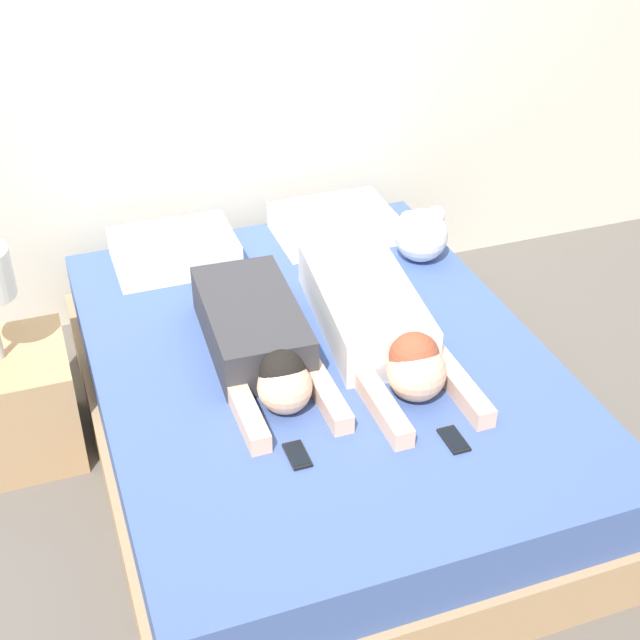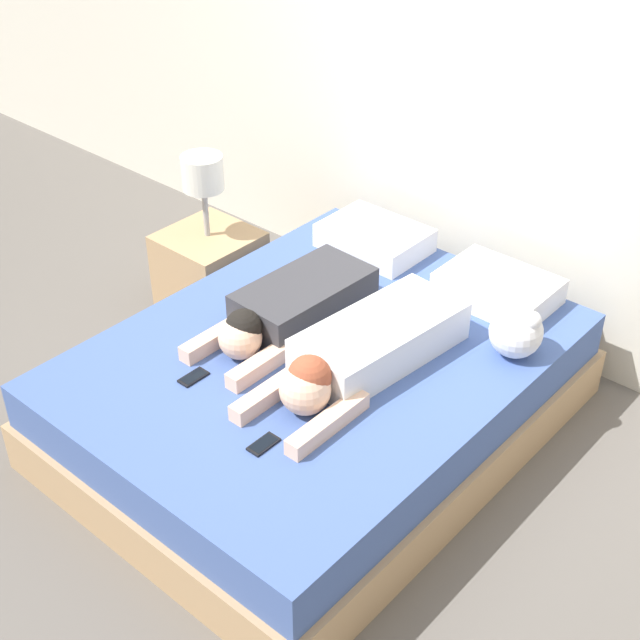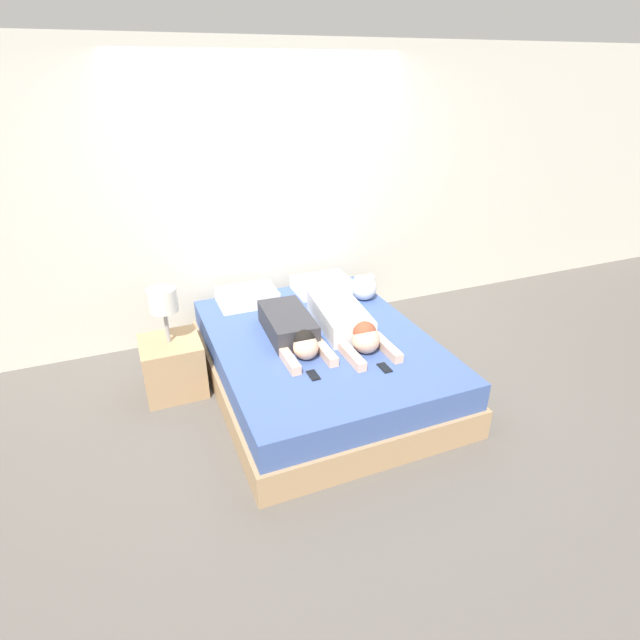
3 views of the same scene
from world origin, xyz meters
name	(u,v)px [view 3 (image 3 of 3)]	position (x,y,z in m)	size (l,w,h in m)	color
ground_plane	(320,384)	(0.00, 0.00, 0.00)	(12.00, 12.00, 0.00)	#5B5651
wall_back	(269,196)	(0.00, 1.24, 1.30)	(12.00, 0.06, 2.60)	beige
bed	(320,361)	(0.00, 0.00, 0.22)	(1.69, 2.18, 0.45)	tan
pillow_head_left	(247,297)	(-0.37, 0.84, 0.51)	(0.52, 0.38, 0.12)	white
pillow_head_right	(322,285)	(0.37, 0.84, 0.51)	(0.52, 0.38, 0.12)	white
person_left	(292,330)	(-0.22, 0.04, 0.54)	(0.36, 0.93, 0.22)	#333338
person_right	(346,322)	(0.23, 0.00, 0.54)	(0.42, 1.12, 0.24)	silver
cell_phone_left	(313,375)	(-0.26, -0.50, 0.45)	(0.06, 0.13, 0.01)	black
cell_phone_right	(385,368)	(0.25, -0.61, 0.45)	(0.06, 0.13, 0.01)	black
plush_toy	(364,287)	(0.65, 0.52, 0.57)	(0.23, 0.23, 0.24)	white
nightstand	(172,361)	(-1.12, 0.38, 0.27)	(0.46, 0.46, 0.90)	tan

